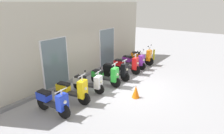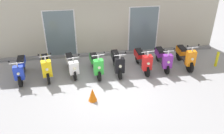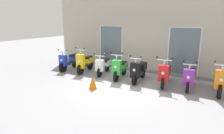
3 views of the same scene
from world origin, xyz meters
The scene contains 12 objects.
ground_plane centered at (0.00, 0.00, 0.00)m, with size 40.00×40.00×0.00m, color #939399.
storefront_facade centered at (0.00, 2.81, 1.84)m, with size 10.89×0.50×3.79m.
scooter_blue centered at (-3.51, 0.94, 0.49)m, with size 0.60×1.59×1.17m.
scooter_yellow centered at (-2.50, 1.00, 0.50)m, with size 0.61×1.59×1.34m.
scooter_white centered at (-1.47, 1.13, 0.45)m, with size 0.67×1.52×1.14m.
scooter_green centered at (-0.45, 0.93, 0.47)m, with size 0.60×1.57×1.29m.
scooter_black centered at (0.45, 0.95, 0.49)m, with size 0.52×1.56×1.22m.
scooter_red centered at (1.56, 1.01, 0.49)m, with size 0.62×1.65×1.28m.
scooter_purple centered at (2.48, 1.09, 0.47)m, with size 0.52×1.55×1.19m.
scooter_orange centered at (3.49, 1.06, 0.50)m, with size 0.56×1.59×1.29m.
traffic_cone centered at (-0.73, -0.82, 0.26)m, with size 0.32×0.32×0.52m, color orange.
curb_bollard centered at (4.89, 0.88, 0.35)m, with size 0.12×0.12×0.70m, color yellow.
Camera 2 is at (-0.98, -8.14, 5.92)m, focal length 40.66 mm.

